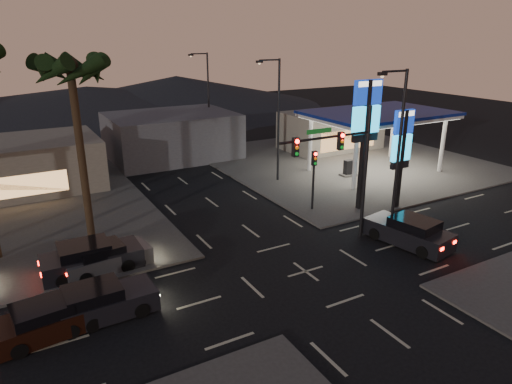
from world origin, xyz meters
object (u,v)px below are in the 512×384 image
pylon_sign_short (402,144)px  car_lane_a_front (100,303)px  car_lane_b_mid (90,258)px  gas_station (379,116)px  car_lane_a_mid (50,320)px  car_lane_b_front (106,258)px  pylon_sign_tall (366,120)px  suv_station (409,232)px  traffic_signal_mast (343,157)px

pylon_sign_short → car_lane_a_front: bearing=-170.8°
car_lane_b_mid → gas_station: bearing=14.2°
car_lane_a_front → car_lane_a_mid: size_ratio=1.03×
pylon_sign_short → gas_station: bearing=56.3°
car_lane_a_mid → car_lane_b_mid: 5.26m
car_lane_b_front → gas_station: bearing=15.0°
pylon_sign_tall → car_lane_a_front: bearing=-166.7°
car_lane_b_front → suv_station: size_ratio=0.88×
car_lane_b_front → pylon_sign_tall: bearing=0.6°
car_lane_b_front → car_lane_b_mid: 0.76m
traffic_signal_mast → suv_station: traffic_signal_mast is taller
pylon_sign_tall → car_lane_b_mid: bearing=-180.0°
gas_station → car_lane_a_mid: size_ratio=2.61×
car_lane_a_mid → car_lane_b_mid: bearing=61.9°
car_lane_a_front → car_lane_a_mid: car_lane_a_front is taller
car_lane_a_front → car_lane_b_mid: car_lane_b_mid is taller
pylon_sign_short → suv_station: 7.20m
pylon_sign_tall → traffic_signal_mast: (-4.74, -3.51, -1.17)m
suv_station → car_lane_b_front: bearing=161.1°
pylon_sign_short → car_lane_b_mid: size_ratio=1.37×
traffic_signal_mast → car_lane_a_mid: 16.66m
pylon_sign_tall → suv_station: (-1.28, -5.75, -5.62)m
car_lane_b_front → suv_station: suv_station is taller
pylon_sign_short → suv_station: bearing=-128.5°
car_lane_a_mid → suv_station: bearing=-3.3°
suv_station → car_lane_a_front: bearing=175.7°
gas_station → pylon_sign_tall: size_ratio=1.36×
pylon_sign_short → traffic_signal_mast: bearing=-160.9°
pylon_sign_short → car_lane_b_mid: 21.13m
car_lane_a_mid → car_lane_b_front: size_ratio=1.00×
pylon_sign_short → car_lane_a_front: pylon_sign_short is taller
traffic_signal_mast → car_lane_b_mid: bearing=165.4°
suv_station → pylon_sign_short: bearing=51.5°
pylon_sign_tall → traffic_signal_mast: 6.02m
pylon_sign_tall → car_lane_a_front: size_ratio=1.86×
car_lane_b_front → car_lane_b_mid: car_lane_b_mid is taller
car_lane_a_mid → traffic_signal_mast: bearing=4.0°
car_lane_b_mid → traffic_signal_mast: bearing=-14.6°
traffic_signal_mast → car_lane_a_mid: (-15.99, -1.13, -4.54)m
traffic_signal_mast → suv_station: (3.47, -2.24, -4.45)m
pylon_sign_short → traffic_signal_mast: traffic_signal_mast is taller
gas_station → car_lane_b_mid: bearing=-165.8°
car_lane_a_mid → suv_station: 19.48m
car_lane_b_front → suv_station: 17.17m
car_lane_b_mid → suv_station: size_ratio=0.97×
pylon_sign_short → car_lane_b_front: bearing=177.7°
pylon_sign_tall → car_lane_b_mid: (-18.25, -0.00, -5.62)m
car_lane_a_mid → car_lane_b_mid: (2.48, 4.64, 0.08)m
gas_station → suv_station: bearing=-125.6°
gas_station → car_lane_b_front: size_ratio=2.61×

